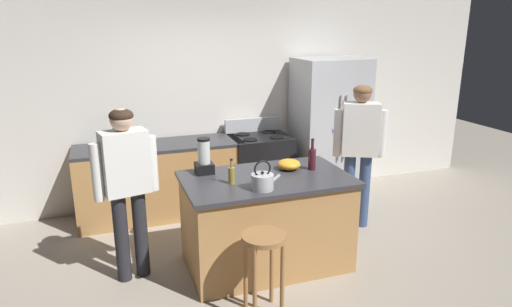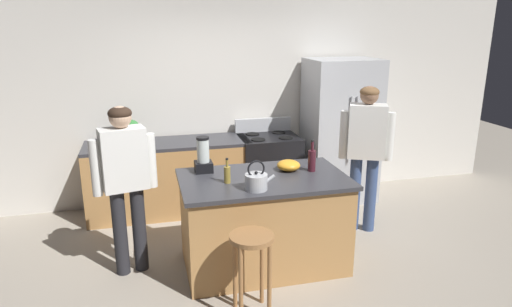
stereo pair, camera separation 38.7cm
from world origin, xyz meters
The scene contains 15 objects.
ground_plane centered at (0.00, 0.00, 0.00)m, with size 14.00×14.00×0.00m, color #9E9384.
back_wall centered at (0.00, 1.95, 1.35)m, with size 8.00×0.10×2.70m, color silver.
kitchen_island centered at (0.00, 0.00, 0.46)m, with size 1.59×0.95×0.92m.
back_counter_run centered at (-0.80, 1.55, 0.46)m, with size 2.00×0.64×0.92m.
refrigerator centered at (1.46, 1.50, 0.94)m, with size 0.90×0.73×1.89m.
stove_range centered at (0.48, 1.52, 0.47)m, with size 0.76×0.65×1.10m.
person_by_island_left centered at (-1.27, 0.19, 0.99)m, with size 0.60×0.30×1.63m.
person_by_sink_right centered at (1.31, 0.49, 1.02)m, with size 0.57×0.37×1.68m.
bar_stool centered at (-0.30, -0.74, 0.55)m, with size 0.36×0.36×0.71m.
potted_plant centered at (-1.22, 1.55, 1.09)m, with size 0.20×0.20×0.30m.
blender_appliance centered at (-0.53, 0.31, 1.07)m, with size 0.17×0.17×0.35m.
bottle_wine centered at (0.51, 0.07, 1.04)m, with size 0.08×0.08×0.32m.
bottle_vinegar centered at (-0.36, -0.06, 1.01)m, with size 0.06×0.06×0.24m.
mixing_bowl centered at (0.29, 0.14, 0.97)m, with size 0.23×0.23×0.10m, color orange.
tea_kettle centered at (-0.15, -0.30, 1.00)m, with size 0.28×0.20×0.27m.
Camera 2 is at (-1.07, -3.91, 2.34)m, focal length 31.74 mm.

